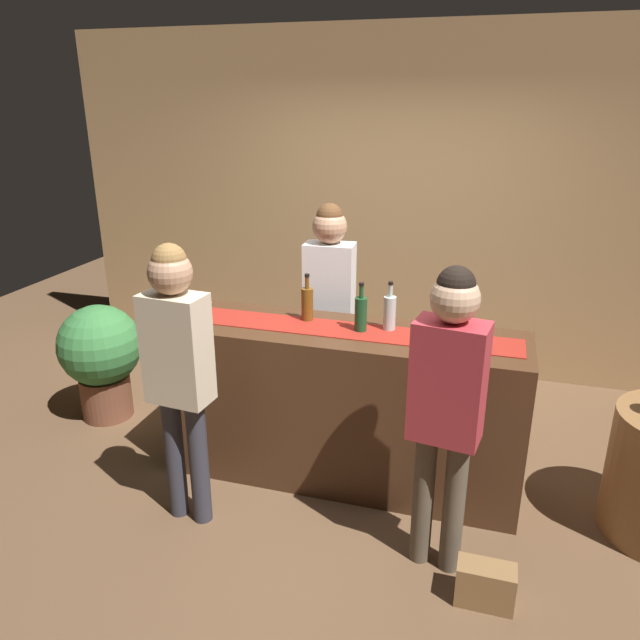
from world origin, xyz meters
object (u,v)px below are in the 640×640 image
at_px(wine_bottle_amber, 307,303).
at_px(wine_glass_mid_counter, 478,333).
at_px(wine_bottle_clear, 390,312).
at_px(wine_glass_near_customer, 206,298).
at_px(customer_browsing, 178,359).
at_px(potted_plant_tall, 101,354).
at_px(handbag, 485,585).
at_px(bartender, 329,295).
at_px(customer_sipping, 447,394).
at_px(wine_bottle_green, 361,313).

bearing_deg(wine_bottle_amber, wine_glass_mid_counter, -10.39).
height_order(wine_bottle_clear, wine_glass_near_customer, wine_bottle_clear).
bearing_deg(customer_browsing, potted_plant_tall, 147.89).
height_order(wine_bottle_amber, potted_plant_tall, wine_bottle_amber).
distance_m(potted_plant_tall, handbag, 3.10).
bearing_deg(potted_plant_tall, wine_bottle_amber, -4.61).
bearing_deg(wine_bottle_amber, potted_plant_tall, 175.39).
bearing_deg(bartender, handbag, 126.73).
distance_m(wine_bottle_amber, customer_browsing, 0.91).
distance_m(wine_glass_mid_counter, customer_sipping, 0.57).
height_order(wine_bottle_amber, customer_browsing, customer_browsing).
distance_m(customer_browsing, potted_plant_tall, 1.57).
bearing_deg(wine_bottle_green, potted_plant_tall, 173.78).
height_order(wine_bottle_green, customer_browsing, customer_browsing).
bearing_deg(wine_bottle_green, customer_browsing, -141.47).
xyz_separation_m(wine_bottle_clear, handbag, (0.68, -0.93, -1.02)).
bearing_deg(handbag, wine_bottle_green, 134.24).
distance_m(wine_bottle_clear, customer_sipping, 0.84).
bearing_deg(wine_glass_near_customer, wine_bottle_amber, 5.90).
relative_size(wine_bottle_green, wine_glass_mid_counter, 2.10).
xyz_separation_m(wine_glass_mid_counter, handbag, (0.16, -0.76, -1.01)).
bearing_deg(wine_bottle_green, wine_glass_near_customer, 178.94).
bearing_deg(customer_sipping, wine_bottle_amber, 150.54).
bearing_deg(wine_glass_near_customer, bartender, 39.49).
xyz_separation_m(wine_bottle_clear, customer_sipping, (0.41, -0.72, -0.13)).
height_order(bartender, customer_sipping, bartender).
height_order(wine_glass_mid_counter, customer_sipping, customer_sipping).
distance_m(bartender, handbag, 2.08).
xyz_separation_m(wine_bottle_amber, handbag, (1.20, -0.95, -1.02)).
xyz_separation_m(wine_bottle_green, handbag, (0.84, -0.86, -1.02)).
height_order(wine_glass_near_customer, handbag, wine_glass_near_customer).
height_order(customer_sipping, handbag, customer_sipping).
bearing_deg(wine_glass_mid_counter, wine_bottle_clear, 161.53).
distance_m(wine_bottle_clear, handbag, 1.54).
bearing_deg(potted_plant_tall, handbag, -20.66).
height_order(wine_bottle_clear, wine_bottle_amber, same).
bearing_deg(bartender, customer_browsing, 65.16).
bearing_deg(customer_browsing, customer_sipping, 5.86).
bearing_deg(wine_glass_near_customer, wine_glass_mid_counter, -4.14).
bearing_deg(wine_glass_near_customer, wine_bottle_green, -1.06).
xyz_separation_m(wine_bottle_amber, customer_sipping, (0.94, -0.74, -0.13)).
distance_m(wine_bottle_amber, potted_plant_tall, 1.79).
bearing_deg(wine_bottle_amber, wine_bottle_clear, -1.89).
xyz_separation_m(wine_glass_near_customer, potted_plant_tall, (-1.02, 0.20, -0.60)).
relative_size(wine_glass_near_customer, bartender, 0.09).
bearing_deg(bartender, wine_bottle_green, 118.77).
relative_size(wine_bottle_clear, handbag, 1.08).
bearing_deg(handbag, wine_bottle_clear, 126.11).
bearing_deg(wine_bottle_clear, wine_bottle_green, -156.48).
height_order(wine_bottle_clear, customer_sipping, customer_sipping).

